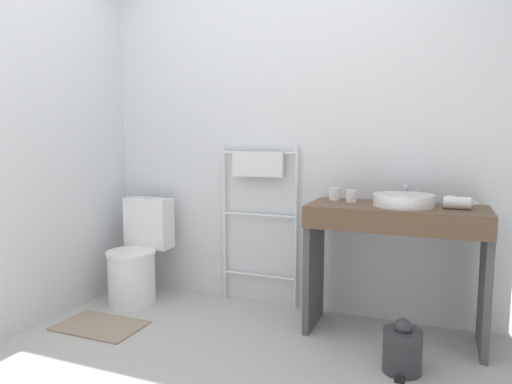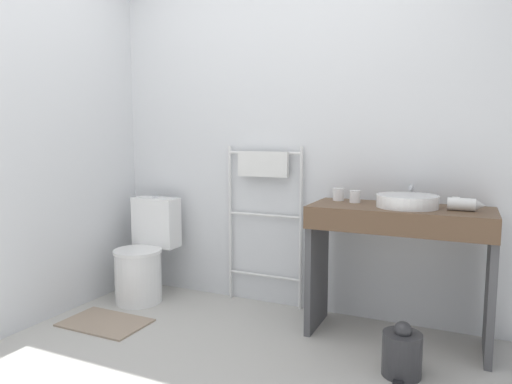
{
  "view_description": "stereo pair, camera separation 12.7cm",
  "coord_description": "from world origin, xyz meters",
  "px_view_note": "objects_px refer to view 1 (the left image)",
  "views": [
    {
      "loc": [
        1.06,
        -1.69,
        1.23
      ],
      "look_at": [
        0.1,
        0.68,
        0.93
      ],
      "focal_mm": 32.0,
      "sensor_mm": 36.0,
      "label": 1
    },
    {
      "loc": [
        1.18,
        -1.64,
        1.23
      ],
      "look_at": [
        0.1,
        0.68,
        0.93
      ],
      "focal_mm": 32.0,
      "sensor_mm": 36.0,
      "label": 2
    }
  ],
  "objects_px": {
    "toilet": "(137,259)",
    "trash_bin": "(402,349)",
    "towel_radiator": "(258,190)",
    "hair_dryer": "(459,203)",
    "cup_near_edge": "(351,196)",
    "sink_basin": "(404,200)",
    "cup_near_wall": "(335,194)"
  },
  "relations": [
    {
      "from": "towel_radiator",
      "to": "cup_near_wall",
      "type": "xyz_separation_m",
      "value": [
        0.58,
        -0.1,
        0.01
      ]
    },
    {
      "from": "toilet",
      "to": "hair_dryer",
      "type": "height_order",
      "value": "hair_dryer"
    },
    {
      "from": "sink_basin",
      "to": "toilet",
      "type": "bearing_deg",
      "value": -178.27
    },
    {
      "from": "towel_radiator",
      "to": "trash_bin",
      "type": "relative_size",
      "value": 4.03
    },
    {
      "from": "trash_bin",
      "to": "sink_basin",
      "type": "bearing_deg",
      "value": 96.81
    },
    {
      "from": "trash_bin",
      "to": "towel_radiator",
      "type": "bearing_deg",
      "value": 149.0
    },
    {
      "from": "towel_radiator",
      "to": "sink_basin",
      "type": "relative_size",
      "value": 3.31
    },
    {
      "from": "sink_basin",
      "to": "cup_near_wall",
      "type": "xyz_separation_m",
      "value": [
        -0.44,
        0.12,
        0.0
      ]
    },
    {
      "from": "trash_bin",
      "to": "hair_dryer",
      "type": "bearing_deg",
      "value": 59.89
    },
    {
      "from": "hair_dryer",
      "to": "trash_bin",
      "type": "distance_m",
      "value": 0.89
    },
    {
      "from": "toilet",
      "to": "towel_radiator",
      "type": "xyz_separation_m",
      "value": [
        0.87,
        0.28,
        0.53
      ]
    },
    {
      "from": "sink_basin",
      "to": "cup_near_wall",
      "type": "bearing_deg",
      "value": 164.42
    },
    {
      "from": "sink_basin",
      "to": "trash_bin",
      "type": "bearing_deg",
      "value": -83.19
    },
    {
      "from": "towel_radiator",
      "to": "trash_bin",
      "type": "distance_m",
      "value": 1.46
    },
    {
      "from": "toilet",
      "to": "sink_basin",
      "type": "height_order",
      "value": "sink_basin"
    },
    {
      "from": "towel_radiator",
      "to": "cup_near_edge",
      "type": "height_order",
      "value": "towel_radiator"
    },
    {
      "from": "towel_radiator",
      "to": "hair_dryer",
      "type": "xyz_separation_m",
      "value": [
        1.33,
        -0.21,
        0.01
      ]
    },
    {
      "from": "cup_near_wall",
      "to": "cup_near_edge",
      "type": "bearing_deg",
      "value": -22.82
    },
    {
      "from": "cup_near_edge",
      "to": "toilet",
      "type": "bearing_deg",
      "value": -175.25
    },
    {
      "from": "sink_basin",
      "to": "trash_bin",
      "type": "height_order",
      "value": "sink_basin"
    },
    {
      "from": "toilet",
      "to": "cup_near_edge",
      "type": "bearing_deg",
      "value": 4.75
    },
    {
      "from": "towel_radiator",
      "to": "trash_bin",
      "type": "bearing_deg",
      "value": -31.0
    },
    {
      "from": "cup_near_edge",
      "to": "trash_bin",
      "type": "bearing_deg",
      "value": -52.9
    },
    {
      "from": "toilet",
      "to": "trash_bin",
      "type": "bearing_deg",
      "value": -10.6
    },
    {
      "from": "sink_basin",
      "to": "hair_dryer",
      "type": "xyz_separation_m",
      "value": [
        0.3,
        0.01,
        -0.0
      ]
    },
    {
      "from": "hair_dryer",
      "to": "trash_bin",
      "type": "bearing_deg",
      "value": -120.11
    },
    {
      "from": "cup_near_wall",
      "to": "hair_dryer",
      "type": "bearing_deg",
      "value": -8.58
    },
    {
      "from": "cup_near_edge",
      "to": "trash_bin",
      "type": "xyz_separation_m",
      "value": [
        0.38,
        -0.5,
        -0.74
      ]
    },
    {
      "from": "hair_dryer",
      "to": "toilet",
      "type": "bearing_deg",
      "value": -178.21
    },
    {
      "from": "toilet",
      "to": "cup_near_edge",
      "type": "relative_size",
      "value": 10.12
    },
    {
      "from": "sink_basin",
      "to": "trash_bin",
      "type": "xyz_separation_m",
      "value": [
        0.05,
        -0.42,
        -0.74
      ]
    },
    {
      "from": "trash_bin",
      "to": "toilet",
      "type": "bearing_deg",
      "value": 169.4
    }
  ]
}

